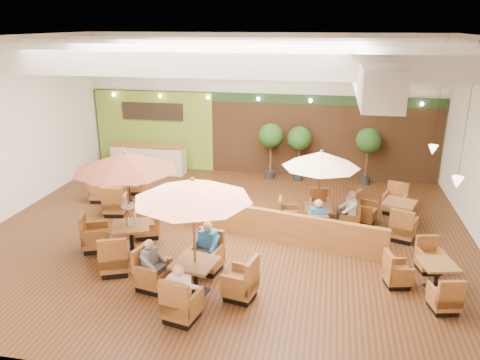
% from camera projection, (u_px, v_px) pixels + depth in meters
% --- Properties ---
extents(room, '(14.04, 14.00, 5.52)m').
position_uv_depth(room, '(243.00, 103.00, 13.62)').
color(room, '#381E0F').
rests_on(room, ground).
extents(service_counter, '(3.00, 0.75, 1.18)m').
position_uv_depth(service_counter, '(149.00, 159.00, 19.06)').
color(service_counter, beige).
rests_on(service_counter, ground).
extents(booth_divider, '(6.36, 1.60, 0.90)m').
position_uv_depth(booth_divider, '(270.00, 225.00, 13.16)').
color(booth_divider, brown).
rests_on(booth_divider, ground).
extents(table_0, '(2.81, 2.99, 2.85)m').
position_uv_depth(table_0, '(124.00, 182.00, 11.88)').
color(table_0, brown).
rests_on(table_0, ground).
extents(table_1, '(2.85, 2.85, 2.80)m').
position_uv_depth(table_1, '(193.00, 217.00, 10.07)').
color(table_1, brown).
rests_on(table_1, ground).
extents(table_2, '(2.41, 2.41, 2.44)m').
position_uv_depth(table_2, '(320.00, 175.00, 13.49)').
color(table_2, brown).
rests_on(table_2, ground).
extents(table_3, '(1.94, 2.82, 1.59)m').
position_uv_depth(table_3, '(121.00, 190.00, 15.86)').
color(table_3, brown).
rests_on(table_3, ground).
extents(table_4, '(1.66, 2.40, 0.86)m').
position_uv_depth(table_4, '(425.00, 276.00, 10.78)').
color(table_4, brown).
rests_on(table_4, ground).
extents(table_5, '(1.97, 2.81, 0.99)m').
position_uv_depth(table_5, '(388.00, 214.00, 14.14)').
color(table_5, brown).
rests_on(table_5, ground).
extents(topiary_0, '(0.95, 0.95, 2.20)m').
position_uv_depth(topiary_0, '(271.00, 138.00, 18.00)').
color(topiary_0, black).
rests_on(topiary_0, ground).
extents(topiary_1, '(0.92, 0.92, 2.13)m').
position_uv_depth(topiary_1, '(299.00, 140.00, 17.82)').
color(topiary_1, black).
rests_on(topiary_1, ground).
extents(topiary_2, '(0.94, 0.94, 2.17)m').
position_uv_depth(topiary_2, '(368.00, 143.00, 17.34)').
color(topiary_2, black).
rests_on(topiary_2, ground).
extents(diner_0, '(0.46, 0.40, 0.86)m').
position_uv_depth(diner_0, '(181.00, 287.00, 9.48)').
color(diner_0, white).
rests_on(diner_0, ground).
extents(diner_1, '(0.46, 0.41, 0.85)m').
position_uv_depth(diner_1, '(207.00, 243.00, 11.39)').
color(diner_1, '#2568A3').
rests_on(diner_1, ground).
extents(diner_2, '(0.38, 0.42, 0.78)m').
position_uv_depth(diner_2, '(152.00, 260.00, 10.63)').
color(diner_2, slate).
rests_on(diner_2, ground).
extents(diner_3, '(0.43, 0.37, 0.82)m').
position_uv_depth(diner_3, '(317.00, 216.00, 12.95)').
color(diner_3, '#2568A3').
rests_on(diner_3, ground).
extents(diner_4, '(0.36, 0.42, 0.79)m').
position_uv_depth(diner_4, '(349.00, 207.00, 13.62)').
color(diner_4, white).
rests_on(diner_4, ground).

